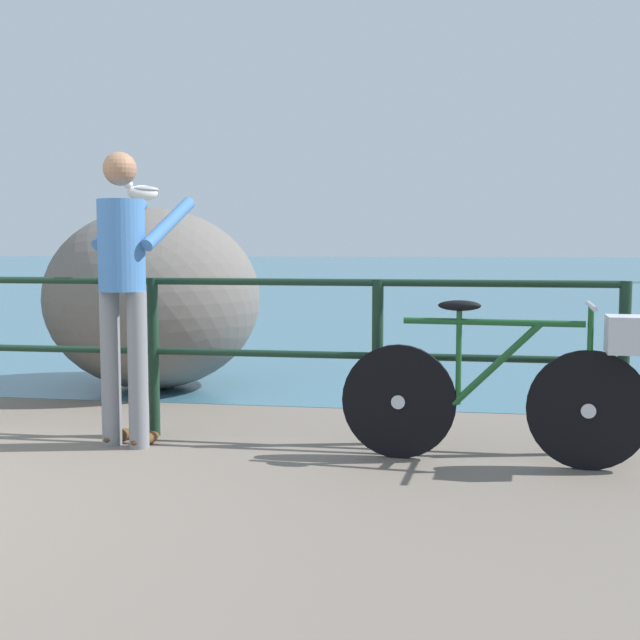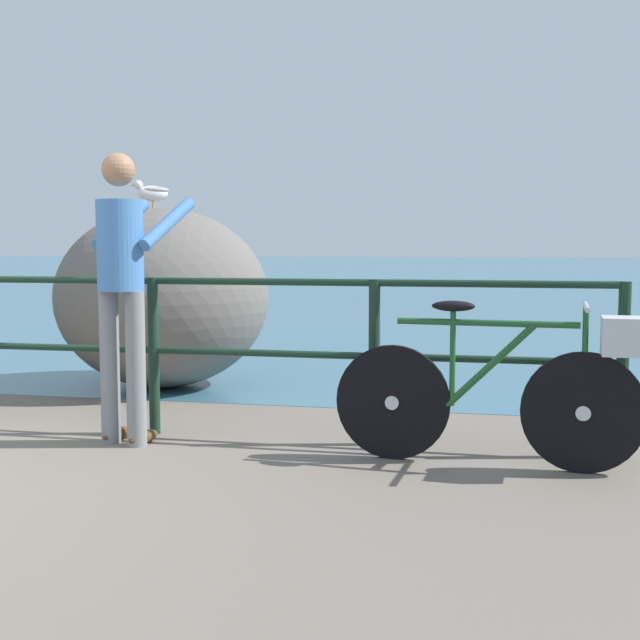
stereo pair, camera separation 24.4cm
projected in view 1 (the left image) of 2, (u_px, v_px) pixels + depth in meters
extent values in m
cube|color=#6B6056|center=(335.00, 291.00, 23.37)|extent=(120.00, 120.00, 0.10)
cube|color=#38667A|center=(399.00, 266.00, 50.75)|extent=(120.00, 90.00, 0.01)
cylinder|color=black|center=(154.00, 357.00, 5.21)|extent=(0.07, 0.07, 1.02)
cylinder|color=black|center=(377.00, 362.00, 4.97)|extent=(0.07, 0.07, 1.02)
cylinder|color=black|center=(623.00, 368.00, 4.74)|extent=(0.07, 0.07, 1.02)
cylinder|color=black|center=(399.00, 401.00, 4.66)|extent=(0.66, 0.09, 0.66)
cylinder|color=#B7BCC6|center=(399.00, 401.00, 4.66)|extent=(0.08, 0.06, 0.08)
cylinder|color=black|center=(588.00, 410.00, 4.41)|extent=(0.66, 0.09, 0.66)
cylinder|color=#B7BCC6|center=(588.00, 410.00, 4.41)|extent=(0.08, 0.06, 0.08)
cylinder|color=#194C23|center=(492.00, 322.00, 4.50)|extent=(0.99, 0.12, 0.04)
cylinder|color=#194C23|center=(496.00, 364.00, 4.51)|extent=(0.50, 0.08, 0.50)
cylinder|color=#194C23|center=(459.00, 358.00, 4.56)|extent=(0.03, 0.03, 0.53)
ellipsoid|color=black|center=(459.00, 306.00, 4.53)|extent=(0.25, 0.12, 0.06)
cylinder|color=#194C23|center=(590.00, 358.00, 4.39)|extent=(0.03, 0.03, 0.57)
cylinder|color=#B7BCC6|center=(591.00, 306.00, 4.36)|extent=(0.07, 0.48, 0.03)
cube|color=#B7BCC6|center=(626.00, 335.00, 4.33)|extent=(0.22, 0.26, 0.20)
cylinder|color=slate|center=(111.00, 368.00, 4.96)|extent=(0.12, 0.12, 0.95)
ellipsoid|color=#513319|center=(118.00, 436.00, 5.06)|extent=(0.16, 0.28, 0.08)
cylinder|color=slate|center=(138.00, 370.00, 4.89)|extent=(0.12, 0.12, 0.95)
ellipsoid|color=#513319|center=(145.00, 439.00, 4.98)|extent=(0.16, 0.28, 0.08)
cylinder|color=#3F72B2|center=(121.00, 246.00, 4.86)|extent=(0.28, 0.28, 0.55)
sphere|color=#9E7051|center=(120.00, 169.00, 4.82)|extent=(0.20, 0.20, 0.20)
cylinder|color=#3F72B2|center=(121.00, 224.00, 5.13)|extent=(0.20, 0.52, 0.34)
cylinder|color=#3F72B2|center=(169.00, 223.00, 4.99)|extent=(0.20, 0.52, 0.34)
ellipsoid|color=#605B56|center=(153.00, 298.00, 6.96)|extent=(1.84, 1.81, 1.55)
cylinder|color=gold|center=(143.00, 204.00, 6.87)|extent=(0.01, 0.01, 0.06)
cylinder|color=gold|center=(142.00, 204.00, 6.91)|extent=(0.01, 0.01, 0.06)
ellipsoid|color=white|center=(143.00, 193.00, 6.88)|extent=(0.28, 0.23, 0.13)
ellipsoid|color=#9E9EA3|center=(145.00, 189.00, 6.89)|extent=(0.27, 0.23, 0.06)
sphere|color=white|center=(128.00, 184.00, 6.83)|extent=(0.08, 0.08, 0.08)
cone|color=gold|center=(122.00, 185.00, 6.81)|extent=(0.05, 0.05, 0.02)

